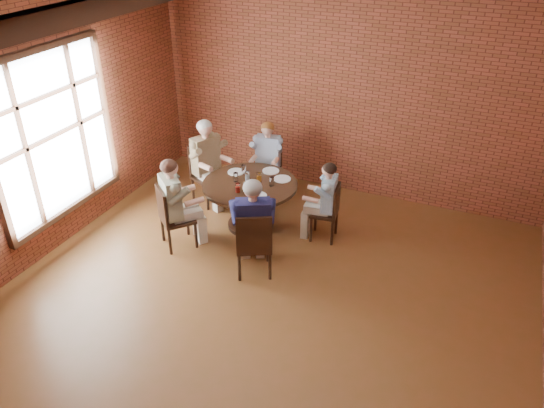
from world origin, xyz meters
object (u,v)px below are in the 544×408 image
at_px(diner_b, 267,160).
at_px(diner_c, 209,163).
at_px(chair_a, 329,210).
at_px(diner_d, 176,204).
at_px(diner_a, 325,202).
at_px(chair_e, 254,242).
at_px(dining_table, 250,196).
at_px(chair_c, 206,171).
at_px(chair_b, 268,166).
at_px(smartphone, 251,202).
at_px(chair_d, 171,215).
at_px(diner_e, 253,227).

distance_m(diner_b, diner_c, 0.97).
distance_m(chair_a, diner_d, 2.20).
bearing_deg(diner_a, chair_e, -31.55).
distance_m(dining_table, chair_c, 1.15).
distance_m(chair_b, smartphone, 1.68).
relative_size(chair_a, chair_c, 0.89).
xyz_separation_m(chair_a, chair_d, (-2.00, -1.09, 0.03)).
height_order(dining_table, chair_d, chair_d).
height_order(dining_table, diner_e, diner_e).
bearing_deg(smartphone, chair_e, -64.86).
bearing_deg(chair_e, diner_c, -72.80).
distance_m(diner_c, diner_d, 1.32).
height_order(diner_b, diner_c, diner_c).
bearing_deg(diner_d, chair_c, -36.62).
relative_size(diner_d, smartphone, 9.32).
distance_m(dining_table, diner_a, 1.14).
distance_m(diner_a, diner_e, 1.30).
height_order(chair_d, chair_e, chair_e).
relative_size(diner_b, diner_d, 0.95).
xyz_separation_m(diner_b, chair_d, (-0.63, -1.94, -0.13)).
bearing_deg(chair_e, chair_a, -144.55).
height_order(dining_table, chair_a, chair_a).
relative_size(diner_a, chair_e, 1.26).
bearing_deg(diner_e, diner_a, -145.40).
relative_size(chair_c, diner_c, 0.69).
height_order(diner_a, diner_c, diner_c).
bearing_deg(chair_b, chair_a, -43.54).
xyz_separation_m(dining_table, chair_b, (-0.18, 1.09, -0.03)).
xyz_separation_m(dining_table, chair_a, (1.20, 0.16, -0.05)).
relative_size(diner_b, smartphone, 8.85).
xyz_separation_m(chair_c, diner_c, (0.09, -0.04, 0.18)).
distance_m(diner_d, diner_e, 1.28).
relative_size(diner_b, chair_d, 1.36).
xyz_separation_m(diner_a, chair_b, (-1.31, 0.94, -0.11)).
xyz_separation_m(chair_c, smartphone, (1.31, -0.98, 0.23)).
height_order(diner_a, diner_b, diner_b).
height_order(diner_c, chair_d, diner_c).
bearing_deg(diner_b, diner_c, -153.53).
bearing_deg(dining_table, smartphone, -62.36).
height_order(chair_a, diner_d, diner_d).
relative_size(chair_a, diner_d, 0.64).
bearing_deg(diner_d, diner_e, -145.59).
height_order(chair_a, diner_a, diner_a).
relative_size(chair_c, diner_e, 0.70).
height_order(diner_a, chair_c, diner_a).
bearing_deg(diner_d, chair_d, 90.00).
relative_size(chair_c, chair_d, 1.03).
distance_m(diner_c, chair_d, 1.39).
bearing_deg(chair_a, diner_b, -129.22).
xyz_separation_m(dining_table, smartphone, (0.27, -0.51, 0.23)).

